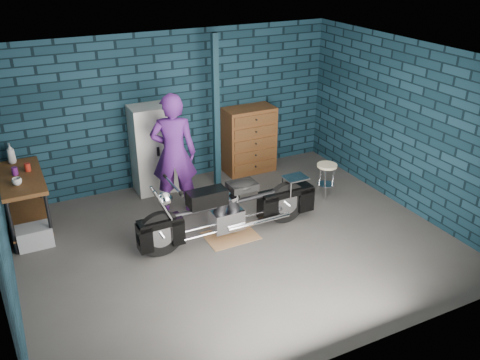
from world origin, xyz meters
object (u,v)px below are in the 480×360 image
at_px(workbench, 26,203).
at_px(storage_bin, 35,236).
at_px(tool_chest, 249,140).
at_px(locker, 154,149).
at_px(person, 174,154).
at_px(shop_stool, 326,181).
at_px(motorcycle, 230,205).

xyz_separation_m(workbench, storage_bin, (0.02, -0.50, -0.30)).
bearing_deg(tool_chest, workbench, -173.20).
distance_m(workbench, locker, 2.24).
relative_size(person, locker, 1.27).
height_order(person, shop_stool, person).
xyz_separation_m(workbench, person, (2.25, -0.35, 0.53)).
bearing_deg(person, locker, -62.88).
bearing_deg(person, workbench, 12.75).
bearing_deg(shop_stool, storage_bin, 172.65).
height_order(workbench, locker, locker).
xyz_separation_m(motorcycle, storage_bin, (-2.66, 1.03, -0.38)).
bearing_deg(shop_stool, person, 162.79).
distance_m(person, locker, 0.86).
distance_m(person, tool_chest, 1.99).
xyz_separation_m(motorcycle, locker, (-0.51, 2.01, 0.24)).
xyz_separation_m(person, storage_bin, (-2.23, -0.15, -0.83)).
bearing_deg(workbench, shop_stool, -13.24).
relative_size(person, storage_bin, 4.04).
distance_m(motorcycle, shop_stool, 2.06).
bearing_deg(storage_bin, shop_stool, -7.35).
bearing_deg(workbench, storage_bin, -87.71).
bearing_deg(workbench, person, -8.79).
xyz_separation_m(storage_bin, shop_stool, (4.67, -0.60, 0.16)).
xyz_separation_m(person, locker, (-0.08, 0.83, -0.21)).
relative_size(storage_bin, shop_stool, 0.79).
distance_m(workbench, person, 2.34).
height_order(workbench, shop_stool, workbench).
distance_m(storage_bin, shop_stool, 4.71).
height_order(locker, tool_chest, locker).
relative_size(motorcycle, locker, 1.56).
distance_m(locker, shop_stool, 3.01).
bearing_deg(locker, person, -84.41).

